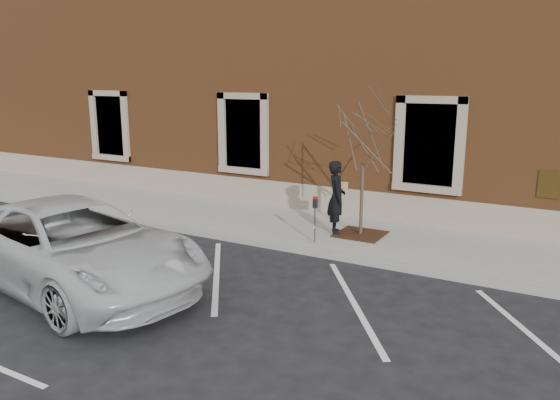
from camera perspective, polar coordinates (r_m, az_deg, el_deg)
The scene contains 10 objects.
ground at distance 13.79m, azimuth -1.24°, elevation -4.94°, with size 120.00×120.00×0.00m, color #28282B.
sidewalk_near at distance 15.23m, azimuth 2.14°, elevation -2.94°, with size 40.00×3.50×0.15m, color #BCB9B1.
curb_near at distance 13.73m, azimuth -1.34°, elevation -4.70°, with size 40.00×0.12×0.15m, color #9E9E99.
parking_stripes at distance 12.06m, azimuth -6.65°, elevation -7.65°, with size 28.00×4.40×0.01m, color silver, non-canonical shape.
building_civic at distance 20.18m, azimuth 10.29°, elevation 11.98°, with size 40.00×8.62×8.00m.
man at distance 14.30m, azimuth 5.92°, elevation 0.27°, with size 0.71×0.46×1.93m, color black.
parking_meter at distance 13.47m, azimuth 3.68°, elevation -1.14°, with size 0.11×0.08×1.17m.
tree_grate at distance 14.46m, azimuth 8.40°, elevation -3.55°, with size 1.20×1.20×0.03m, color #3A2412.
sapling at distance 13.99m, azimuth 8.72°, elevation 5.90°, with size 2.07×2.07×3.44m.
white_truck at distance 11.78m, azimuth -20.81°, elevation -4.47°, with size 2.88×6.25×1.74m, color #BBBEC0.
Camera 1 is at (6.75, -11.28, 4.18)m, focal length 35.00 mm.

